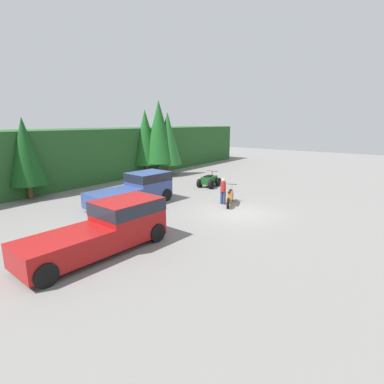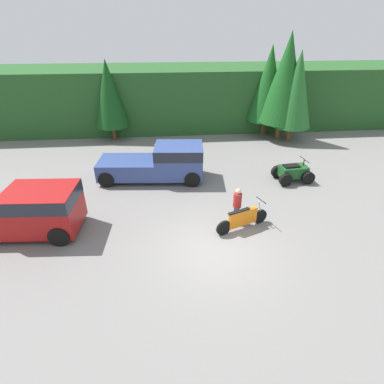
{
  "view_description": "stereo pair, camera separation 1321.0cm",
  "coord_description": "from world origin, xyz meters",
  "px_view_note": "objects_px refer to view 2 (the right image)",
  "views": [
    {
      "loc": [
        -14.62,
        -7.55,
        5.04
      ],
      "look_at": [
        -0.62,
        2.78,
        0.95
      ],
      "focal_mm": 28.0,
      "sensor_mm": 36.0,
      "label": 1
    },
    {
      "loc": [
        -1.65,
        -8.48,
        7.37
      ],
      "look_at": [
        -0.62,
        2.78,
        0.95
      ],
      "focal_mm": 28.0,
      "sensor_mm": 36.0,
      "label": 2
    }
  ],
  "objects_px": {
    "pickup_truck_second": "(162,162)",
    "rider_person": "(237,205)",
    "quad_atv": "(293,172)",
    "pickup_truck_red": "(19,211)",
    "dirt_bike": "(243,219)"
  },
  "relations": [
    {
      "from": "dirt_bike",
      "to": "rider_person",
      "type": "relative_size",
      "value": 1.39
    },
    {
      "from": "pickup_truck_second",
      "to": "rider_person",
      "type": "xyz_separation_m",
      "value": [
        3.06,
        -4.42,
        -0.1
      ]
    },
    {
      "from": "rider_person",
      "to": "pickup_truck_second",
      "type": "bearing_deg",
      "value": 117.25
    },
    {
      "from": "pickup_truck_red",
      "to": "quad_atv",
      "type": "distance_m",
      "value": 12.9
    },
    {
      "from": "pickup_truck_second",
      "to": "rider_person",
      "type": "relative_size",
      "value": 3.41
    },
    {
      "from": "quad_atv",
      "to": "pickup_truck_red",
      "type": "bearing_deg",
      "value": -170.52
    },
    {
      "from": "dirt_bike",
      "to": "rider_person",
      "type": "height_order",
      "value": "rider_person"
    },
    {
      "from": "pickup_truck_red",
      "to": "dirt_bike",
      "type": "xyz_separation_m",
      "value": [
        8.79,
        -0.62,
        -0.51
      ]
    },
    {
      "from": "pickup_truck_second",
      "to": "dirt_bike",
      "type": "xyz_separation_m",
      "value": [
        3.23,
        -4.84,
        -0.51
      ]
    },
    {
      "from": "dirt_bike",
      "to": "pickup_truck_second",
      "type": "bearing_deg",
      "value": 102.09
    },
    {
      "from": "quad_atv",
      "to": "dirt_bike",
      "type": "bearing_deg",
      "value": -138.27
    },
    {
      "from": "dirt_bike",
      "to": "pickup_truck_red",
      "type": "bearing_deg",
      "value": 154.4
    },
    {
      "from": "pickup_truck_second",
      "to": "rider_person",
      "type": "bearing_deg",
      "value": -50.56
    },
    {
      "from": "pickup_truck_second",
      "to": "dirt_bike",
      "type": "distance_m",
      "value": 5.84
    },
    {
      "from": "dirt_bike",
      "to": "quad_atv",
      "type": "height_order",
      "value": "quad_atv"
    }
  ]
}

